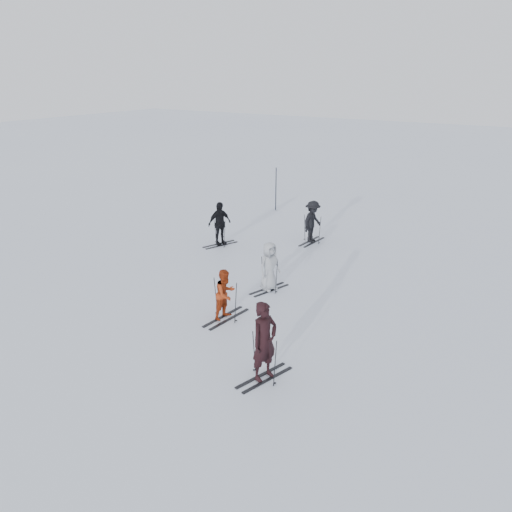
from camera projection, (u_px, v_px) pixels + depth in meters
The scene contains 12 objects.
ground at pixel (240, 294), 16.32m from camera, with size 120.00×120.00×0.00m, color silver.
skier_near_dark at pixel (264, 342), 11.52m from camera, with size 0.71×0.47×1.95m, color black.
skier_red at pixel (225, 295), 14.45m from camera, with size 0.73×0.57×1.51m, color #952F10.
skier_grey at pixel (269, 267), 16.33m from camera, with size 0.80×0.52×1.63m, color #9B9FA4.
skier_uphill_left at pixel (220, 224), 20.55m from camera, with size 1.06×0.44×1.81m, color black.
skier_uphill_far at pixel (312, 222), 20.91m from camera, with size 1.14×0.65×1.76m, color black.
skis_near_dark at pixel (264, 357), 11.65m from camera, with size 0.86×1.62×1.18m, color black, non-canonical shape.
skis_red at pixel (226, 299), 14.49m from camera, with size 0.92×1.73×1.26m, color black, non-canonical shape.
skis_grey at pixel (269, 274), 16.42m from camera, with size 0.82×1.55×1.13m, color black, non-canonical shape.
skis_uphill_left at pixel (220, 232), 20.66m from camera, with size 0.85×1.60×1.17m, color black, non-canonical shape.
skis_uphill_far at pixel (312, 228), 21.00m from camera, with size 0.87×1.65×1.20m, color black, non-canonical shape.
piste_marker at pixel (276, 189), 25.63m from camera, with size 0.05×0.05×2.22m, color black.
Camera 1 is at (8.37, -12.28, 6.88)m, focal length 35.00 mm.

